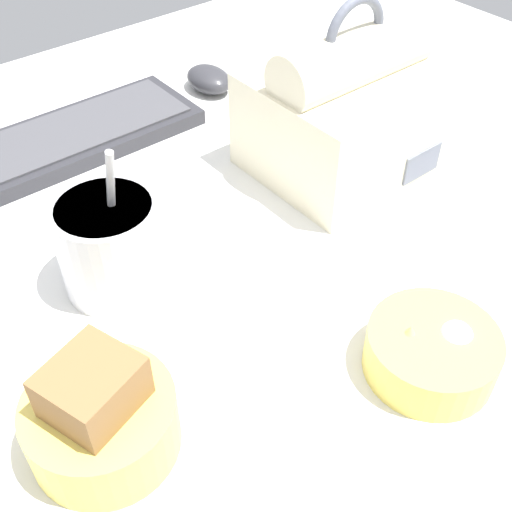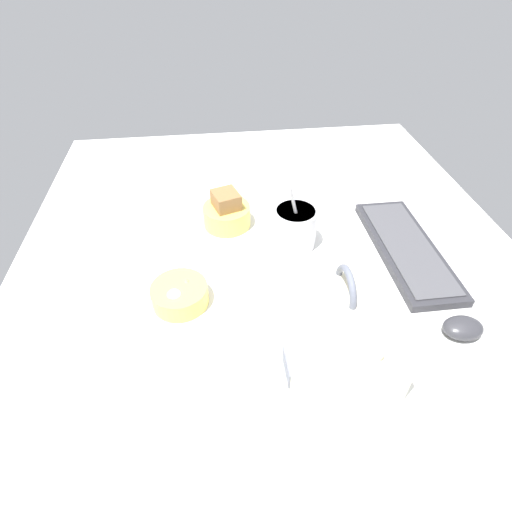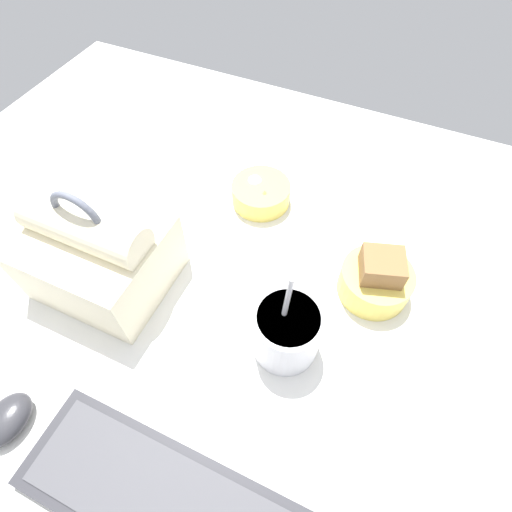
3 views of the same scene
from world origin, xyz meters
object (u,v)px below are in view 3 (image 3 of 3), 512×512
lunch_bag (99,253)px  bento_bowl_sandwich (376,279)px  keyboard (161,499)px  computer_mouse (7,420)px  bento_bowl_snacks (261,193)px  soup_cup (287,331)px

lunch_bag → bento_bowl_sandwich: 41.96cm
keyboard → computer_mouse: bearing=1.8°
bento_bowl_sandwich → bento_bowl_snacks: size_ratio=1.03×
soup_cup → bento_bowl_sandwich: bearing=-122.7°
computer_mouse → soup_cup: bearing=-139.1°
bento_bowl_sandwich → lunch_bag: bearing=21.0°
bento_bowl_sandwich → soup_cup: bearing=57.3°
bento_bowl_sandwich → computer_mouse: (37.43, 38.71, -1.68)cm
keyboard → computer_mouse: size_ratio=4.74×
keyboard → soup_cup: 24.78cm
soup_cup → keyboard: bearing=76.1°
bento_bowl_sandwich → bento_bowl_snacks: 25.99cm
keyboard → bento_bowl_snacks: bento_bowl_snacks is taller
bento_bowl_snacks → computer_mouse: bearing=74.5°
bento_bowl_snacks → computer_mouse: size_ratio=1.49×
lunch_bag → bento_bowl_sandwich: size_ratio=1.77×
soup_cup → computer_mouse: bearing=40.9°
soup_cup → bento_bowl_sandwich: (-9.13, -14.23, -1.50)cm
bento_bowl_snacks → bento_bowl_sandwich: bearing=156.4°
soup_cup → bento_bowl_snacks: 28.79cm
computer_mouse → bento_bowl_sandwich: bearing=-134.0°
lunch_bag → soup_cup: (-29.91, -0.73, -2.04)cm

